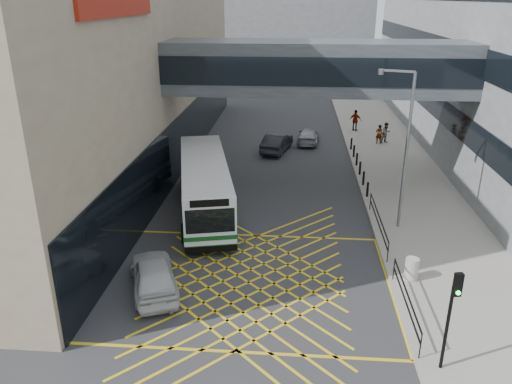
% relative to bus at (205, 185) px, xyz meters
% --- Properties ---
extents(ground, '(120.00, 120.00, 0.00)m').
position_rel_bus_xyz_m(ground, '(3.15, -7.35, -1.63)').
color(ground, '#333335').
extents(building_whsmith, '(24.17, 42.00, 16.00)m').
position_rel_bus_xyz_m(building_whsmith, '(-14.83, 8.65, 6.36)').
color(building_whsmith, gray).
rests_on(building_whsmith, ground).
extents(building_far, '(28.00, 16.00, 18.00)m').
position_rel_bus_xyz_m(building_far, '(1.15, 52.65, 7.37)').
color(building_far, slate).
rests_on(building_far, ground).
extents(skybridge, '(20.00, 4.10, 3.00)m').
position_rel_bus_xyz_m(skybridge, '(6.15, 4.65, 5.87)').
color(skybridge, '#40454A').
rests_on(skybridge, ground).
extents(pavement, '(6.00, 54.00, 0.16)m').
position_rel_bus_xyz_m(pavement, '(12.15, 7.65, -1.55)').
color(pavement, gray).
rests_on(pavement, ground).
extents(box_junction, '(12.00, 9.00, 0.01)m').
position_rel_bus_xyz_m(box_junction, '(3.15, -7.35, -1.63)').
color(box_junction, gold).
rests_on(box_junction, ground).
extents(bus, '(4.84, 11.14, 3.05)m').
position_rel_bus_xyz_m(bus, '(0.00, 0.00, 0.00)').
color(bus, silver).
rests_on(bus, ground).
extents(car_white, '(3.50, 5.13, 1.51)m').
position_rel_bus_xyz_m(car_white, '(-0.69, -8.26, -0.88)').
color(car_white, '#BCBDBF').
rests_on(car_white, ground).
extents(car_dark, '(2.84, 4.94, 1.46)m').
position_rel_bus_xyz_m(car_dark, '(3.55, 12.10, -0.90)').
color(car_dark, black).
rests_on(car_dark, ground).
extents(car_silver, '(2.12, 4.26, 1.28)m').
position_rel_bus_xyz_m(car_silver, '(6.06, 14.77, -0.99)').
color(car_silver, '#96999E').
rests_on(car_silver, ground).
extents(traffic_light, '(0.28, 0.43, 3.63)m').
position_rel_bus_xyz_m(traffic_light, '(9.92, -12.34, 0.89)').
color(traffic_light, black).
rests_on(traffic_light, pavement).
extents(street_lamp, '(1.79, 0.80, 8.02)m').
position_rel_bus_xyz_m(street_lamp, '(10.32, -1.38, 3.10)').
color(street_lamp, slate).
rests_on(street_lamp, pavement).
extents(litter_bin, '(0.57, 0.57, 0.99)m').
position_rel_bus_xyz_m(litter_bin, '(10.05, -6.77, -0.98)').
color(litter_bin, '#ADA89E').
rests_on(litter_bin, pavement).
extents(kerb_railings, '(0.05, 12.54, 1.00)m').
position_rel_bus_xyz_m(kerb_railings, '(9.30, -5.57, -0.75)').
color(kerb_railings, black).
rests_on(kerb_railings, pavement).
extents(bollards, '(0.14, 10.14, 0.90)m').
position_rel_bus_xyz_m(bollards, '(9.40, 7.65, -1.02)').
color(bollards, black).
rests_on(bollards, pavement).
extents(pedestrian_a, '(0.67, 0.52, 1.56)m').
position_rel_bus_xyz_m(pedestrian_a, '(11.79, 14.53, -0.69)').
color(pedestrian_a, gray).
rests_on(pedestrian_a, pavement).
extents(pedestrian_b, '(0.94, 0.82, 1.66)m').
position_rel_bus_xyz_m(pedestrian_b, '(12.40, 14.80, -0.64)').
color(pedestrian_b, gray).
rests_on(pedestrian_b, pavement).
extents(pedestrian_c, '(1.22, 0.94, 1.86)m').
position_rel_bus_xyz_m(pedestrian_c, '(10.30, 18.62, -0.54)').
color(pedestrian_c, gray).
rests_on(pedestrian_c, pavement).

